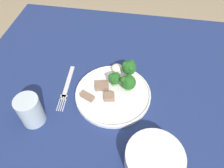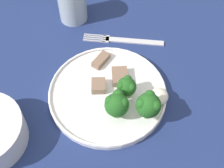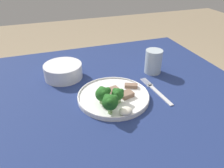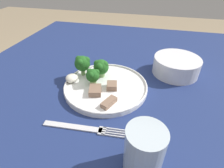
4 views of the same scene
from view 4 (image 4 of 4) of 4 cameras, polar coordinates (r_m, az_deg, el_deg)
The scene contains 12 objects.
table at distance 0.66m, azimuth -0.72°, elevation -5.85°, with size 1.18×1.04×0.76m.
dinner_plate at distance 0.55m, azimuth -2.42°, elevation -0.61°, with size 0.26×0.26×0.02m.
fork at distance 0.44m, azimuth -9.34°, elevation -14.07°, with size 0.03×0.21×0.00m.
cream_bowl at distance 0.66m, azimuth 20.17°, elevation 5.52°, with size 0.16×0.16×0.06m.
drinking_glass at distance 0.35m, azimuth 10.27°, elevation -21.20°, with size 0.07×0.07×0.10m.
broccoli_floret_near_rim_left at distance 0.59m, azimuth -9.68°, elevation 6.73°, with size 0.05×0.05×0.07m.
broccoli_floret_center_left at distance 0.57m, azimuth -3.67°, elevation 5.48°, with size 0.05×0.05×0.06m.
broccoli_floret_back_left at distance 0.54m, azimuth -6.34°, elevation 2.80°, with size 0.04×0.04×0.05m.
meat_slice_front_slice at distance 0.48m, azimuth -1.01°, elevation -6.01°, with size 0.05×0.04×0.01m.
meat_slice_middle_slice at distance 0.52m, azimuth -5.50°, elevation -2.06°, with size 0.05×0.05×0.02m.
meat_slice_rear_slice at distance 0.53m, azimuth -0.04°, elevation -0.56°, with size 0.04×0.04×0.02m.
sauce_dollop at distance 0.58m, azimuth -12.99°, elevation 1.92°, with size 0.04×0.04×0.02m.
Camera 4 is at (0.48, 0.12, 1.09)m, focal length 28.00 mm.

